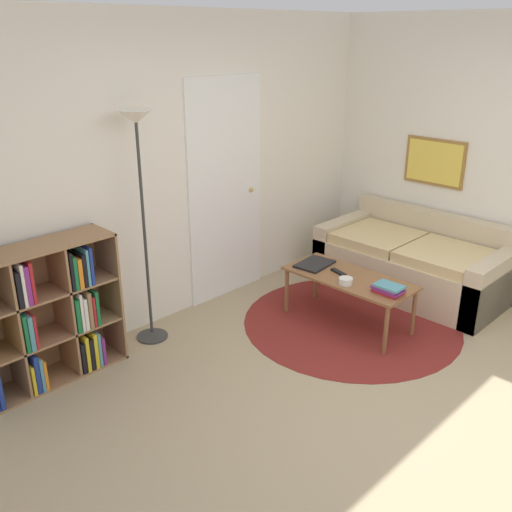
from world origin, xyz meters
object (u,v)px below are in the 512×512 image
coffee_table (349,281)px  bowl (346,281)px  floor_lamp (139,162)px  bookshelf (34,322)px  laptop (314,264)px  couch (416,262)px

coffee_table → bowl: 0.18m
floor_lamp → bowl: (1.22, -1.09, -1.03)m
bookshelf → coffee_table: 2.55m
laptop → bookshelf: bearing=163.9°
floor_lamp → bowl: floor_lamp is taller
floor_lamp → laptop: floor_lamp is taller
floor_lamp → bowl: 1.93m
bowl → bookshelf: bearing=152.8°
coffee_table → laptop: bearing=91.1°
laptop → bowl: size_ratio=3.18×
floor_lamp → bowl: bearing=-41.7°
laptop → bowl: bearing=-107.4°
bookshelf → bowl: 2.45m
floor_lamp → coffee_table: size_ratio=1.66×
bookshelf → laptop: 2.41m
bookshelf → bowl: bearing=-27.2°
bookshelf → laptop: (2.32, -0.67, -0.04)m
floor_lamp → couch: size_ratio=1.06×
coffee_table → bowl: size_ratio=9.69×
laptop → bowl: bowl is taller
couch → bowl: (-1.23, -0.04, 0.20)m
couch → laptop: 1.18m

